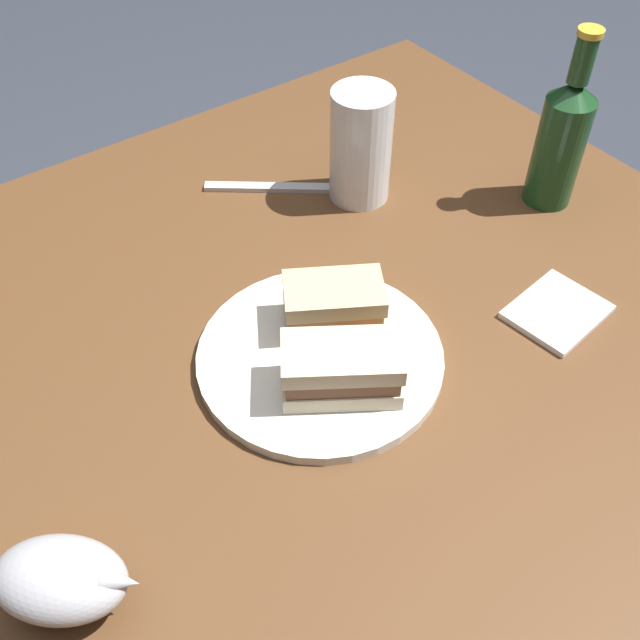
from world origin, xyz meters
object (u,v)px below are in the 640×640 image
Objects in this scene: sandwich_half_right at (336,303)px; cider_bottle at (560,138)px; sandwich_half_left at (341,369)px; napkin at (557,312)px; pint_glass at (361,152)px; fork at (268,187)px; plate at (320,357)px; gravy_boat at (62,580)px.

cider_bottle is (0.39, 0.03, 0.05)m from sandwich_half_right.
sandwich_half_left is 1.27× the size of napkin.
cider_bottle is at bearing -37.65° from pint_glass.
sandwich_half_right is 0.26m from pint_glass.
cider_bottle reaches higher than napkin.
sandwich_half_left is 0.89× the size of pint_glass.
fork is at bearing 141.31° from cider_bottle.
plate is 0.06m from sandwich_half_left.
pint_glass is 0.33m from napkin.
sandwich_half_right is at bearing 18.41° from gravy_boat.
gravy_boat is 1.23× the size of napkin.
fork is (0.14, 0.35, -0.04)m from sandwich_half_left.
pint_glass reaches higher than sandwich_half_left.
fork is (-0.10, 0.08, -0.07)m from pint_glass.
plate is 0.33m from fork.
pint_glass is 0.26m from cider_bottle.
plate is 1.96× the size of sandwich_half_left.
fork is at bearing 68.61° from sandwich_half_left.
napkin is (0.23, -0.14, -0.04)m from sandwich_half_right.
cider_bottle is 0.25m from napkin.
cider_bottle is 0.40m from fork.
pint_glass reaches higher than plate.
plate is at bearing 78.88° from sandwich_half_left.
plate is 0.44m from cider_bottle.
fork is (0.46, 0.40, -0.04)m from gravy_boat.
napkin is 0.61× the size of fork.
gravy_boat is 0.78m from cider_bottle.
pint_glass is at bearing 45.94° from sandwich_half_right.
cider_bottle is at bearing 178.85° from fork.
fork is at bearing 72.70° from sandwich_half_right.
napkin is (0.28, -0.05, -0.04)m from sandwich_half_left.
sandwich_half_left is 1.08× the size of sandwich_half_right.
cider_bottle is at bearing 45.83° from napkin.
pint_glass is at bearing 142.35° from cider_bottle.
pint_glass reaches higher than sandwich_half_right.
gravy_boat is 0.75× the size of fork.
gravy_boat reaches higher than plate.
plate is 0.29m from napkin.
napkin is (-0.16, -0.16, -0.09)m from cider_bottle.
gravy_boat is 0.61m from fork.
pint_glass is 0.87× the size of fork.
gravy_boat reaches higher than napkin.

